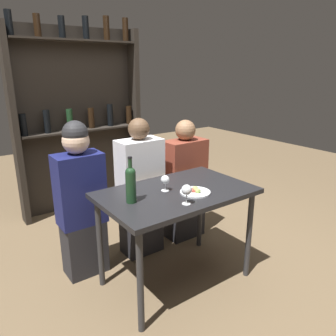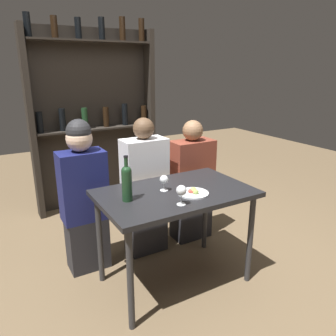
{
  "view_description": "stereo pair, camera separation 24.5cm",
  "coord_description": "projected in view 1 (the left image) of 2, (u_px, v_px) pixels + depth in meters",
  "views": [
    {
      "loc": [
        -1.38,
        -1.79,
        1.65
      ],
      "look_at": [
        0.0,
        0.11,
        0.92
      ],
      "focal_mm": 35.0,
      "sensor_mm": 36.0,
      "label": 1
    },
    {
      "loc": [
        -1.18,
        -1.92,
        1.65
      ],
      "look_at": [
        0.0,
        0.11,
        0.92
      ],
      "focal_mm": 35.0,
      "sensor_mm": 36.0,
      "label": 2
    }
  ],
  "objects": [
    {
      "name": "ground_plane",
      "position": [
        176.0,
        279.0,
        2.65
      ],
      "size": [
        10.0,
        10.0,
        0.0
      ],
      "primitive_type": "plane",
      "color": "brown"
    },
    {
      "name": "dining_table",
      "position": [
        176.0,
        201.0,
        2.44
      ],
      "size": [
        1.13,
        0.71,
        0.77
      ],
      "color": "black",
      "rests_on": "ground_plane"
    },
    {
      "name": "wine_rack_wall",
      "position": [
        79.0,
        116.0,
        3.73
      ],
      "size": [
        1.47,
        0.21,
        2.18
      ],
      "color": "#28231E",
      "rests_on": "ground_plane"
    },
    {
      "name": "wine_bottle",
      "position": [
        131.0,
        183.0,
        2.18
      ],
      "size": [
        0.07,
        0.07,
        0.32
      ],
      "color": "#19381E",
      "rests_on": "dining_table"
    },
    {
      "name": "wine_glass_0",
      "position": [
        165.0,
        180.0,
        2.4
      ],
      "size": [
        0.06,
        0.06,
        0.12
      ],
      "color": "silver",
      "rests_on": "dining_table"
    },
    {
      "name": "wine_glass_1",
      "position": [
        187.0,
        190.0,
        2.16
      ],
      "size": [
        0.07,
        0.07,
        0.14
      ],
      "color": "silver",
      "rests_on": "dining_table"
    },
    {
      "name": "food_plate_0",
      "position": [
        195.0,
        192.0,
        2.37
      ],
      "size": [
        0.22,
        0.22,
        0.05
      ],
      "color": "silver",
      "rests_on": "dining_table"
    },
    {
      "name": "seated_person_left",
      "position": [
        81.0,
        202.0,
        2.57
      ],
      "size": [
        0.36,
        0.22,
        1.27
      ],
      "color": "#26262B",
      "rests_on": "ground_plane"
    },
    {
      "name": "seated_person_center",
      "position": [
        140.0,
        192.0,
        2.89
      ],
      "size": [
        0.38,
        0.22,
        1.24
      ],
      "color": "#26262B",
      "rests_on": "ground_plane"
    },
    {
      "name": "seated_person_right",
      "position": [
        185.0,
        184.0,
        3.19
      ],
      "size": [
        0.41,
        0.22,
        1.18
      ],
      "color": "#26262B",
      "rests_on": "ground_plane"
    }
  ]
}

